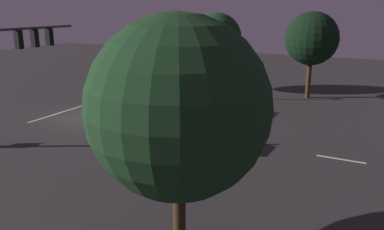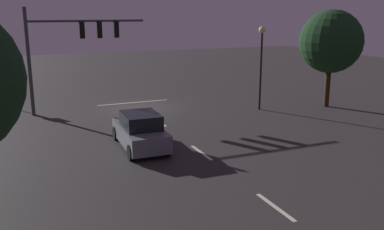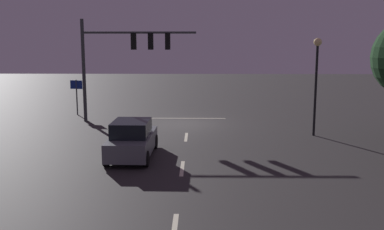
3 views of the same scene
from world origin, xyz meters
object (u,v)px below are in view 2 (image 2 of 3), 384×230
at_px(car_approaching, 140,131).
at_px(street_lamp_left_kerb, 261,53).
at_px(tree_left_far, 331,42).
at_px(traffic_signal_assembly, 72,40).
at_px(route_sign, 10,82).

xyz_separation_m(car_approaching, street_lamp_left_kerb, (-9.43, -4.71, 2.93)).
relative_size(car_approaching, tree_left_far, 0.69).
xyz_separation_m(traffic_signal_assembly, car_approaching, (-1.70, 8.82, -3.75)).
height_order(traffic_signal_assembly, street_lamp_left_kerb, traffic_signal_assembly).
relative_size(street_lamp_left_kerb, tree_left_far, 0.83).
bearing_deg(traffic_signal_assembly, car_approaching, 100.92).
bearing_deg(traffic_signal_assembly, route_sign, -33.05).
height_order(street_lamp_left_kerb, tree_left_far, tree_left_far).
distance_m(traffic_signal_assembly, car_approaching, 9.74).
bearing_deg(traffic_signal_assembly, street_lamp_left_kerb, 159.74).
bearing_deg(car_approaching, street_lamp_left_kerb, -153.47).
bearing_deg(route_sign, tree_left_far, 158.97).
bearing_deg(street_lamp_left_kerb, tree_left_far, 168.57).
xyz_separation_m(car_approaching, route_sign, (5.56, -11.33, 1.00)).
distance_m(street_lamp_left_kerb, route_sign, 16.50).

